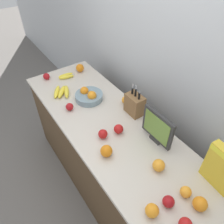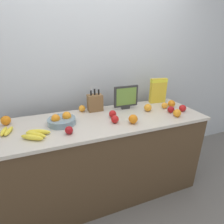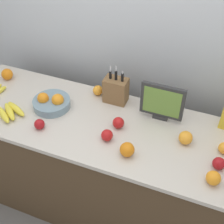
# 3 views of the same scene
# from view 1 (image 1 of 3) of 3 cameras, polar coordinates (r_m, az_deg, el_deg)

# --- Properties ---
(ground_plane) EXTENTS (14.00, 14.00, 0.00)m
(ground_plane) POSITION_cam_1_polar(r_m,az_deg,el_deg) (2.50, -0.46, -18.11)
(ground_plane) COLOR slate
(wall_back) EXTENTS (9.00, 0.06, 2.60)m
(wall_back) POSITION_cam_1_polar(r_m,az_deg,el_deg) (1.85, 14.22, 12.62)
(wall_back) COLOR silver
(wall_back) RESTS_ON ground_plane
(counter) EXTENTS (2.08, 0.69, 0.91)m
(counter) POSITION_cam_1_polar(r_m,az_deg,el_deg) (2.12, -0.53, -11.92)
(counter) COLOR #4C3823
(counter) RESTS_ON ground_plane
(knife_block) EXTENTS (0.16, 0.11, 0.28)m
(knife_block) POSITION_cam_1_polar(r_m,az_deg,el_deg) (1.83, 5.96, 1.96)
(knife_block) COLOR brown
(knife_block) RESTS_ON counter
(small_monitor) EXTENTS (0.28, 0.03, 0.26)m
(small_monitor) POSITION_cam_1_polar(r_m,az_deg,el_deg) (1.59, 11.75, -4.03)
(small_monitor) COLOR #2D2D2D
(small_monitor) RESTS_ON counter
(cereal_box) EXTENTS (0.21, 0.08, 0.30)m
(cereal_box) POSITION_cam_1_polar(r_m,az_deg,el_deg) (1.47, 26.79, -12.75)
(cereal_box) COLOR gold
(cereal_box) RESTS_ON counter
(fruit_bowl) EXTENTS (0.25, 0.25, 0.11)m
(fruit_bowl) POSITION_cam_1_polar(r_m,az_deg,el_deg) (2.01, -6.05, 4.22)
(fruit_bowl) COLOR gray
(fruit_bowl) RESTS_ON counter
(banana_bunch_left) EXTENTS (0.10, 0.17, 0.04)m
(banana_bunch_left) POSITION_cam_1_polar(r_m,az_deg,el_deg) (2.36, -11.92, 9.17)
(banana_bunch_left) COLOR yellow
(banana_bunch_left) RESTS_ON counter
(banana_bunch_right) EXTENTS (0.24, 0.21, 0.04)m
(banana_bunch_right) POSITION_cam_1_polar(r_m,az_deg,el_deg) (2.13, -13.00, 5.20)
(banana_bunch_right) COLOR yellow
(banana_bunch_right) RESTS_ON counter
(apple_near_bananas) EXTENTS (0.07, 0.07, 0.07)m
(apple_near_bananas) POSITION_cam_1_polar(r_m,az_deg,el_deg) (1.39, 14.53, -21.73)
(apple_near_bananas) COLOR #A31419
(apple_near_bananas) RESTS_ON counter
(apple_rear) EXTENTS (0.07, 0.07, 0.07)m
(apple_rear) POSITION_cam_1_polar(r_m,az_deg,el_deg) (1.69, 1.72, -4.45)
(apple_rear) COLOR red
(apple_rear) RESTS_ON counter
(apple_leftmost) EXTENTS (0.07, 0.07, 0.07)m
(apple_leftmost) POSITION_cam_1_polar(r_m,az_deg,el_deg) (1.92, -11.01, 1.34)
(apple_leftmost) COLOR #A31419
(apple_leftmost) RESTS_ON counter
(apple_by_knife_block) EXTENTS (0.07, 0.07, 0.07)m
(apple_by_knife_block) POSITION_cam_1_polar(r_m,az_deg,el_deg) (2.37, -16.75, 8.91)
(apple_by_knife_block) COLOR #A31419
(apple_by_knife_block) RESTS_ON counter
(apple_middle) EXTENTS (0.07, 0.07, 0.07)m
(apple_middle) POSITION_cam_1_polar(r_m,az_deg,el_deg) (1.65, -2.40, -5.76)
(apple_middle) COLOR red
(apple_middle) RESTS_ON counter
(orange_front_left) EXTENTS (0.09, 0.09, 0.09)m
(orange_front_left) POSITION_cam_1_polar(r_m,az_deg,el_deg) (2.43, -8.38, 11.32)
(orange_front_left) COLOR orange
(orange_front_left) RESTS_ON counter
(orange_front_right) EXTENTS (0.07, 0.07, 0.07)m
(orange_front_right) POSITION_cam_1_polar(r_m,az_deg,el_deg) (1.96, 3.58, 3.16)
(orange_front_right) COLOR orange
(orange_front_right) RESTS_ON counter
(orange_mid_left) EXTENTS (0.07, 0.07, 0.07)m
(orange_mid_left) POSITION_cam_1_polar(r_m,az_deg,el_deg) (1.45, 18.71, -19.16)
(orange_mid_left) COLOR orange
(orange_mid_left) RESTS_ON counter
(orange_front_center) EXTENTS (0.08, 0.08, 0.08)m
(orange_front_center) POSITION_cam_1_polar(r_m,az_deg,el_deg) (1.35, 10.40, -24.00)
(orange_front_center) COLOR orange
(orange_front_center) RESTS_ON counter
(orange_back_center) EXTENTS (0.08, 0.08, 0.08)m
(orange_back_center) POSITION_cam_1_polar(r_m,az_deg,el_deg) (1.43, 22.01, -21.37)
(orange_back_center) COLOR orange
(orange_back_center) RESTS_ON counter
(orange_mid_right) EXTENTS (0.08, 0.08, 0.08)m
(orange_mid_right) POSITION_cam_1_polar(r_m,az_deg,el_deg) (1.50, 12.11, -13.46)
(orange_mid_right) COLOR orange
(orange_mid_right) RESTS_ON counter
(orange_near_bowl) EXTENTS (0.09, 0.09, 0.09)m
(orange_near_bowl) POSITION_cam_1_polar(r_m,az_deg,el_deg) (1.54, -1.48, -10.15)
(orange_near_bowl) COLOR orange
(orange_near_bowl) RESTS_ON counter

